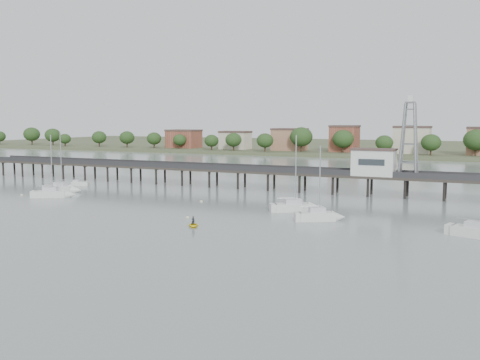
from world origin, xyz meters
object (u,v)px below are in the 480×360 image
Objects in this scene: sailboat_f at (300,207)px; white_tender at (80,184)px; sailboat_a at (57,194)px; yellow_dinghy at (193,227)px; sailboat_b at (65,189)px; pier at (256,172)px; lattice_tower at (409,140)px; sailboat_c at (323,216)px.

sailboat_f reaches higher than white_tender.
sailboat_a reaches higher than yellow_dinghy.
sailboat_b reaches higher than white_tender.
pier is 29.20m from sailboat_f.
sailboat_b is at bearing 91.21° from sailboat_a.
lattice_tower is 69.68m from sailboat_b.
white_tender is at bearing 133.28° from sailboat_c.
sailboat_b is (-57.39, 8.83, -0.01)m from sailboat_c.
sailboat_a is at bearing 131.00° from yellow_dinghy.
lattice_tower is at bearing 31.81° from yellow_dinghy.
yellow_dinghy is at bearing -33.97° from sailboat_b.
yellow_dinghy is (-15.38, -11.96, -0.65)m from sailboat_c.
sailboat_b is at bearing -87.75° from white_tender.
yellow_dinghy is (42.00, -20.79, -0.64)m from sailboat_b.
sailboat_f reaches higher than sailboat_c.
yellow_dinghy is at bearing -56.88° from white_tender.
sailboat_c is 0.89× the size of sailboat_f.
sailboat_c reaches higher than pier.
pier is at bearing -7.82° from white_tender.
sailboat_c is at bearing -40.37° from white_tender.
yellow_dinghy is at bearing -79.34° from pier.
pier is 12.84× the size of sailboat_c.
lattice_tower is 1.18× the size of sailboat_b.
sailboat_a is at bearing -86.00° from white_tender.
yellow_dinghy is (46.74, -30.50, -0.46)m from white_tender.
sailboat_c is at bearing -80.07° from sailboat_f.
sailboat_b is (-65.67, -20.82, -10.46)m from lattice_tower.
sailboat_b reaches higher than sailboat_c.
sailboat_c is 8.64m from sailboat_f.
sailboat_f is at bearing -52.89° from pier.
lattice_tower is 68.44m from sailboat_a.
sailboat_a is (-61.85, -27.37, -10.46)m from lattice_tower.
sailboat_b is (-3.82, 6.56, -0.00)m from sailboat_a.
sailboat_b is (-34.17, -20.82, -3.15)m from pier.
white_tender is at bearing -164.06° from pier.
lattice_tower is 32.51m from sailboat_c.
sailboat_f is 3.16× the size of white_tender.
white_tender is at bearing 88.73° from sailboat_a.
sailboat_f is at bearing -121.13° from lattice_tower.
sailboat_a is 0.97× the size of sailboat_f.
sailboat_f reaches higher than pier.
pier is 11.47× the size of sailboat_b.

